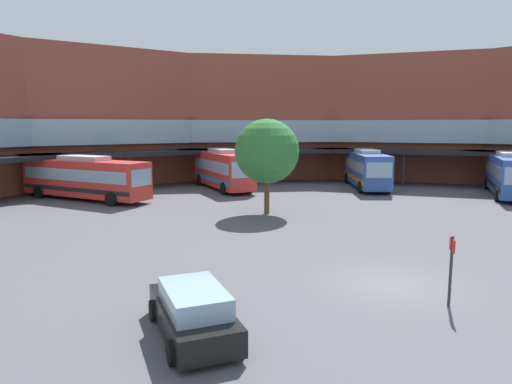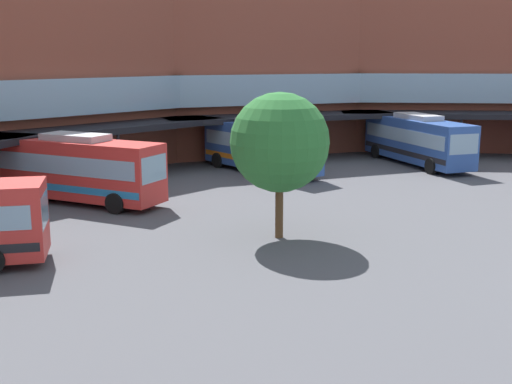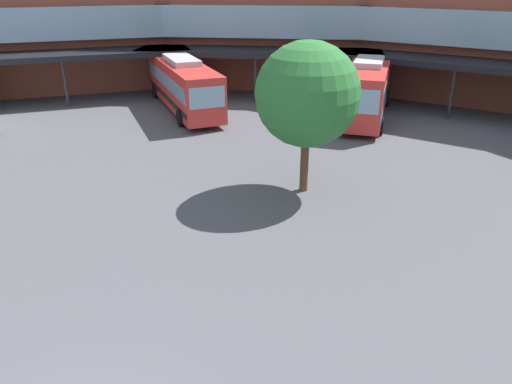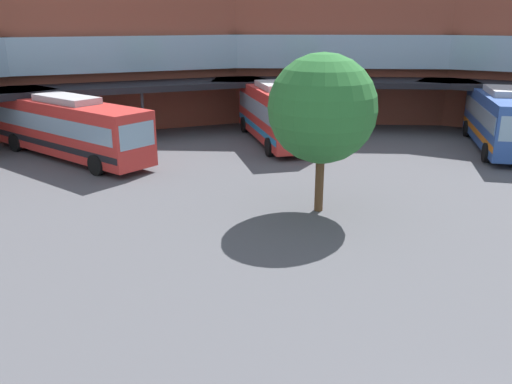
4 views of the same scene
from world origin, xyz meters
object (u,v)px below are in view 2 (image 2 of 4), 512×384
object	(u,v)px
bus_5	(417,139)
bus_2	(77,168)
plaza_tree	(280,143)
bus_0	(261,146)

from	to	relation	value
bus_5	bus_2	bearing A→B (deg)	-78.89
bus_2	plaza_tree	world-z (taller)	plaza_tree
bus_2	bus_5	world-z (taller)	bus_2
plaza_tree	bus_5	bearing A→B (deg)	0.58
bus_0	bus_5	world-z (taller)	bus_5
bus_2	bus_0	bearing A→B (deg)	68.65
bus_0	bus_5	xyz separation A→B (m)	(8.69, -8.57, 0.02)
bus_0	plaza_tree	size ratio (longest dim) A/B	1.60
bus_2	bus_5	xyz separation A→B (m)	(21.98, -12.79, -0.03)
bus_2	plaza_tree	size ratio (longest dim) A/B	1.60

